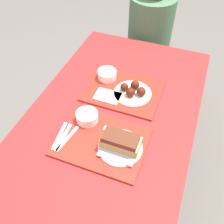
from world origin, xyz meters
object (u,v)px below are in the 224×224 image
at_px(person_seated_across, 151,24).
at_px(tray_far, 123,91).
at_px(bowl_coleslaw_far, 107,74).
at_px(brisket_sandwich_plate, 120,143).
at_px(bowl_coleslaw_near, 87,116).
at_px(tray_near, 102,141).
at_px(wings_plate_far, 133,91).

bearing_deg(person_seated_across, tray_far, -86.87).
height_order(bowl_coleslaw_far, person_seated_across, person_seated_across).
bearing_deg(brisket_sandwich_plate, bowl_coleslaw_near, 154.87).
distance_m(tray_far, bowl_coleslaw_near, 0.30).
relative_size(tray_far, brisket_sandwich_plate, 2.02).
bearing_deg(tray_near, wings_plate_far, 83.64).
bearing_deg(tray_near, brisket_sandwich_plate, -4.43).
bearing_deg(bowl_coleslaw_far, tray_far, -28.04).
height_order(tray_near, bowl_coleslaw_near, bowl_coleslaw_near).
xyz_separation_m(wings_plate_far, person_seated_across, (-0.10, 0.79, -0.01)).
bearing_deg(person_seated_across, brisket_sandwich_plate, -82.11).
relative_size(tray_near, brisket_sandwich_plate, 2.02).
distance_m(tray_near, bowl_coleslaw_near, 0.16).
bearing_deg(bowl_coleslaw_near, wings_plate_far, 59.89).
bearing_deg(person_seated_across, bowl_coleslaw_near, -92.99).
distance_m(bowl_coleslaw_far, person_seated_across, 0.72).
bearing_deg(wings_plate_far, tray_far, 172.43).
relative_size(bowl_coleslaw_far, wings_plate_far, 0.53).
height_order(tray_near, person_seated_across, person_seated_across).
height_order(tray_far, brisket_sandwich_plate, brisket_sandwich_plate).
height_order(bowl_coleslaw_far, wings_plate_far, wings_plate_far).
xyz_separation_m(bowl_coleslaw_near, brisket_sandwich_plate, (0.22, -0.10, 0.01)).
relative_size(brisket_sandwich_plate, bowl_coleslaw_far, 1.88).
xyz_separation_m(brisket_sandwich_plate, wings_plate_far, (-0.06, 0.38, -0.01)).
distance_m(wings_plate_far, person_seated_across, 0.79).
distance_m(tray_near, brisket_sandwich_plate, 0.11).
height_order(brisket_sandwich_plate, wings_plate_far, brisket_sandwich_plate).
xyz_separation_m(tray_near, bowl_coleslaw_far, (-0.15, 0.45, 0.03)).
bearing_deg(brisket_sandwich_plate, wings_plate_far, 98.66).
xyz_separation_m(tray_far, bowl_coleslaw_near, (-0.10, -0.28, 0.03)).
xyz_separation_m(tray_far, brisket_sandwich_plate, (0.12, -0.39, 0.04)).
bearing_deg(tray_far, person_seated_across, 93.13).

